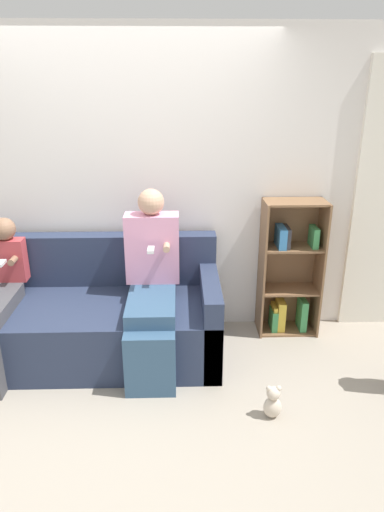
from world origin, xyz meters
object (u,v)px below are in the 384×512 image
couch (87,319)px  adult_seated (152,279)px  bookshelf (289,273)px  teddy_bear (273,402)px

couch → adult_seated: (0.54, -0.09, 0.38)m
couch → adult_seated: adult_seated is taller
couch → bookshelf: bookshelf is taller
adult_seated → bookshelf: (1.17, 0.43, -0.14)m
adult_seated → bookshelf: bearing=20.2°
adult_seated → teddy_bear: adult_seated is taller
couch → bookshelf: (1.71, 0.34, 0.24)m
bookshelf → teddy_bear: 1.30m
couch → bookshelf: size_ratio=1.78×
bookshelf → teddy_bear: bearing=-106.2°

